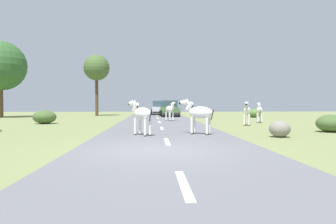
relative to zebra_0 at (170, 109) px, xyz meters
The scene contains 16 objects.
ground_plane 15.72m from the zebra_0, 94.66° to the right, with size 90.00×90.00×0.00m, color olive.
road 15.69m from the zebra_0, 93.33° to the right, with size 6.00×64.00×0.05m, color slate.
lane_markings 16.69m from the zebra_0, 93.13° to the right, with size 0.16×56.00×0.01m.
zebra_0 is the anchor object (origin of this frame).
zebra_1 11.48m from the zebra_0, 99.73° to the right, with size 1.24×1.44×1.60m.
zebra_2 6.87m from the zebra_0, 45.50° to the right, with size 0.85×1.64×1.62m.
zebra_3 11.04m from the zebra_0, 86.59° to the right, with size 1.58×1.14×1.65m.
zebra_4 6.98m from the zebra_0, 16.22° to the right, with size 0.71×1.64×1.57m.
car_0 14.33m from the zebra_0, 92.19° to the left, with size 2.03×4.35×1.74m.
car_1 8.89m from the zebra_0, 87.20° to the left, with size 2.14×4.40×1.74m.
tree_0 14.85m from the zebra_0, 124.35° to the left, with size 3.03×3.03×7.19m.
tree_3 19.20m from the zebra_0, 155.62° to the left, with size 5.06×5.06×7.88m.
bush_0 12.40m from the zebra_0, 51.74° to the right, with size 1.48×1.34×0.89m, color #425B2D.
bush_1 9.51m from the zebra_0, 164.97° to the right, with size 1.63×1.47×0.98m, color #425B2D.
bush_2 11.45m from the zebra_0, 35.98° to the left, with size 1.50×1.35×0.90m, color #4C7038.
rock_1 12.63m from the zebra_0, 71.24° to the right, with size 0.90×0.83×0.72m, color gray.
Camera 1 is at (-0.19, -9.29, 1.46)m, focal length 32.88 mm.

